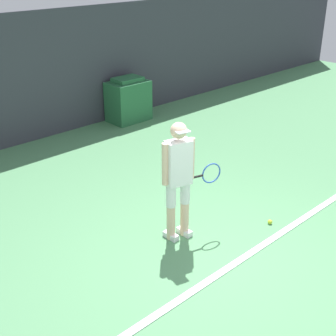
% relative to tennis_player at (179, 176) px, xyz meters
% --- Properties ---
extents(ground_plane, '(24.00, 24.00, 0.00)m').
position_rel_tennis_player_xyz_m(ground_plane, '(0.03, -0.73, -0.96)').
color(ground_plane, '#518C5B').
extents(back_wall, '(24.00, 0.10, 2.65)m').
position_rel_tennis_player_xyz_m(back_wall, '(0.03, 4.81, 0.37)').
color(back_wall, '#383842').
rests_on(back_wall, ground_plane).
extents(court_baseline, '(21.60, 0.10, 0.01)m').
position_rel_tennis_player_xyz_m(court_baseline, '(0.03, -0.98, -0.95)').
color(court_baseline, white).
rests_on(court_baseline, ground_plane).
extents(tennis_player, '(0.89, 0.34, 1.72)m').
position_rel_tennis_player_xyz_m(tennis_player, '(0.00, 0.00, 0.00)').
color(tennis_player, beige).
rests_on(tennis_player, ground_plane).
extents(tennis_ball, '(0.07, 0.07, 0.07)m').
position_rel_tennis_player_xyz_m(tennis_ball, '(1.22, -0.71, -0.92)').
color(tennis_ball, '#D1E533').
rests_on(tennis_ball, ground_plane).
extents(covered_chair, '(0.95, 0.65, 1.04)m').
position_rel_tennis_player_xyz_m(covered_chair, '(2.66, 4.39, -0.46)').
color(covered_chair, '#28663D').
rests_on(covered_chair, ground_plane).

